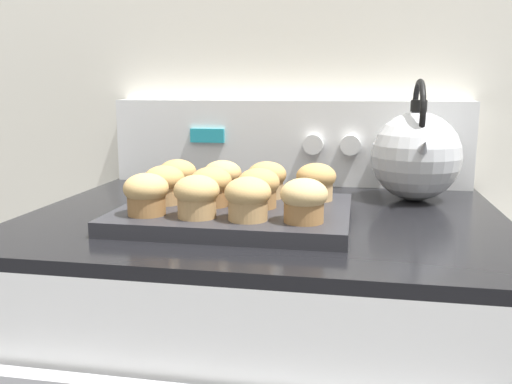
{
  "coord_description": "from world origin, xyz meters",
  "views": [
    {
      "loc": [
        0.14,
        -0.53,
        1.1
      ],
      "look_at": [
        -0.0,
        0.26,
        0.95
      ],
      "focal_mm": 38.0,
      "sensor_mm": 36.0,
      "label": 1
    }
  ],
  "objects_px": {
    "muffin_r1_c2": "(259,187)",
    "muffin_r2_c3": "(316,181)",
    "muffin_r2_c0": "(178,177)",
    "muffin_r2_c1": "(222,178)",
    "muffin_r0_c1": "(197,196)",
    "muffin_r0_c2": "(248,198)",
    "muffin_r2_c2": "(268,179)",
    "muffin_r1_c0": "(164,184)",
    "muffin_r0_c3": "(304,200)",
    "muffin_r1_c1": "(211,186)",
    "muffin_pan": "(235,214)",
    "muffin_r0_c0": "(146,194)",
    "tea_kettle": "(416,154)"
  },
  "relations": [
    {
      "from": "muffin_r1_c0",
      "to": "muffin_r1_c2",
      "type": "xyz_separation_m",
      "value": [
        0.15,
        -0.0,
        0.0
      ]
    },
    {
      "from": "muffin_r0_c0",
      "to": "muffin_r1_c1",
      "type": "bearing_deg",
      "value": 45.39
    },
    {
      "from": "muffin_r1_c0",
      "to": "muffin_r2_c1",
      "type": "bearing_deg",
      "value": 45.4
    },
    {
      "from": "muffin_r0_c0",
      "to": "muffin_r1_c0",
      "type": "bearing_deg",
      "value": 91.06
    },
    {
      "from": "muffin_r0_c3",
      "to": "muffin_r1_c0",
      "type": "xyz_separation_m",
      "value": [
        -0.22,
        0.08,
        0.0
      ]
    },
    {
      "from": "muffin_r0_c1",
      "to": "muffin_r2_c0",
      "type": "bearing_deg",
      "value": 117.47
    },
    {
      "from": "muffin_r0_c0",
      "to": "tea_kettle",
      "type": "relative_size",
      "value": 0.3
    },
    {
      "from": "muffin_r2_c0",
      "to": "muffin_r1_c2",
      "type": "bearing_deg",
      "value": -25.82
    },
    {
      "from": "muffin_r0_c0",
      "to": "muffin_r0_c3",
      "type": "xyz_separation_m",
      "value": [
        0.22,
        -0.0,
        0.0
      ]
    },
    {
      "from": "muffin_r0_c2",
      "to": "muffin_r2_c2",
      "type": "xyz_separation_m",
      "value": [
        0.0,
        0.16,
        0.0
      ]
    },
    {
      "from": "muffin_pan",
      "to": "muffin_r2_c0",
      "type": "bearing_deg",
      "value": 146.85
    },
    {
      "from": "muffin_r1_c1",
      "to": "muffin_r2_c1",
      "type": "relative_size",
      "value": 1.0
    },
    {
      "from": "muffin_r0_c2",
      "to": "muffin_r2_c3",
      "type": "distance_m",
      "value": 0.17
    },
    {
      "from": "muffin_r0_c0",
      "to": "muffin_r0_c1",
      "type": "relative_size",
      "value": 1.0
    },
    {
      "from": "muffin_r1_c1",
      "to": "muffin_r1_c2",
      "type": "relative_size",
      "value": 1.0
    },
    {
      "from": "muffin_pan",
      "to": "muffin_r1_c0",
      "type": "height_order",
      "value": "muffin_r1_c0"
    },
    {
      "from": "muffin_r2_c0",
      "to": "muffin_r2_c3",
      "type": "distance_m",
      "value": 0.23
    },
    {
      "from": "muffin_r0_c1",
      "to": "muffin_r0_c2",
      "type": "height_order",
      "value": "same"
    },
    {
      "from": "muffin_r1_c2",
      "to": "muffin_r2_c3",
      "type": "bearing_deg",
      "value": 41.59
    },
    {
      "from": "muffin_r2_c1",
      "to": "muffin_r1_c1",
      "type": "bearing_deg",
      "value": -88.78
    },
    {
      "from": "muffin_r1_c0",
      "to": "muffin_r2_c3",
      "type": "distance_m",
      "value": 0.24
    },
    {
      "from": "muffin_r1_c1",
      "to": "muffin_r0_c0",
      "type": "bearing_deg",
      "value": -134.61
    },
    {
      "from": "muffin_r1_c1",
      "to": "muffin_r2_c2",
      "type": "bearing_deg",
      "value": 45.79
    },
    {
      "from": "muffin_r2_c3",
      "to": "tea_kettle",
      "type": "relative_size",
      "value": 0.3
    },
    {
      "from": "muffin_pan",
      "to": "muffin_r1_c0",
      "type": "xyz_separation_m",
      "value": [
        -0.11,
        0.0,
        0.04
      ]
    },
    {
      "from": "muffin_r0_c0",
      "to": "muffin_r2_c0",
      "type": "bearing_deg",
      "value": 91.77
    },
    {
      "from": "muffin_pan",
      "to": "muffin_r2_c1",
      "type": "distance_m",
      "value": 0.1
    },
    {
      "from": "muffin_r2_c1",
      "to": "muffin_r0_c3",
      "type": "bearing_deg",
      "value": -45.69
    },
    {
      "from": "muffin_pan",
      "to": "muffin_r2_c2",
      "type": "xyz_separation_m",
      "value": [
        0.04,
        0.08,
        0.04
      ]
    },
    {
      "from": "muffin_r1_c0",
      "to": "muffin_r1_c1",
      "type": "bearing_deg",
      "value": -1.68
    },
    {
      "from": "muffin_r0_c1",
      "to": "muffin_r2_c1",
      "type": "xyz_separation_m",
      "value": [
        -0.0,
        0.15,
        0.0
      ]
    },
    {
      "from": "muffin_r2_c0",
      "to": "muffin_r2_c2",
      "type": "xyz_separation_m",
      "value": [
        0.15,
        0.0,
        0.0
      ]
    },
    {
      "from": "muffin_r1_c2",
      "to": "muffin_r1_c1",
      "type": "bearing_deg",
      "value": -178.76
    },
    {
      "from": "muffin_r2_c0",
      "to": "muffin_r0_c2",
      "type": "bearing_deg",
      "value": -45.46
    },
    {
      "from": "muffin_pan",
      "to": "muffin_r2_c3",
      "type": "bearing_deg",
      "value": 32.26
    },
    {
      "from": "muffin_r0_c2",
      "to": "muffin_r2_c2",
      "type": "height_order",
      "value": "same"
    },
    {
      "from": "muffin_r0_c0",
      "to": "muffin_r2_c2",
      "type": "relative_size",
      "value": 1.0
    },
    {
      "from": "muffin_r0_c1",
      "to": "muffin_r0_c2",
      "type": "distance_m",
      "value": 0.07
    },
    {
      "from": "muffin_r0_c2",
      "to": "muffin_r1_c0",
      "type": "bearing_deg",
      "value": 151.31
    },
    {
      "from": "muffin_r2_c0",
      "to": "tea_kettle",
      "type": "xyz_separation_m",
      "value": [
        0.4,
        0.14,
        0.03
      ]
    },
    {
      "from": "muffin_r2_c0",
      "to": "muffin_pan",
      "type": "bearing_deg",
      "value": -33.15
    },
    {
      "from": "muffin_r2_c3",
      "to": "tea_kettle",
      "type": "xyz_separation_m",
      "value": [
        0.17,
        0.14,
        0.03
      ]
    },
    {
      "from": "muffin_r1_c1",
      "to": "muffin_r2_c1",
      "type": "height_order",
      "value": "same"
    },
    {
      "from": "muffin_r1_c1",
      "to": "muffin_r2_c3",
      "type": "height_order",
      "value": "same"
    },
    {
      "from": "muffin_pan",
      "to": "muffin_r1_c1",
      "type": "height_order",
      "value": "muffin_r1_c1"
    },
    {
      "from": "muffin_r2_c0",
      "to": "muffin_r2_c1",
      "type": "xyz_separation_m",
      "value": [
        0.08,
        0.0,
        0.0
      ]
    },
    {
      "from": "muffin_r0_c0",
      "to": "muffin_r2_c3",
      "type": "xyz_separation_m",
      "value": [
        0.23,
        0.15,
        0.0
      ]
    },
    {
      "from": "muffin_r0_c2",
      "to": "muffin_r2_c2",
      "type": "bearing_deg",
      "value": 89.42
    },
    {
      "from": "muffin_r1_c0",
      "to": "muffin_r2_c0",
      "type": "relative_size",
      "value": 1.0
    },
    {
      "from": "muffin_pan",
      "to": "tea_kettle",
      "type": "xyz_separation_m",
      "value": [
        0.28,
        0.21,
        0.07
      ]
    }
  ]
}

